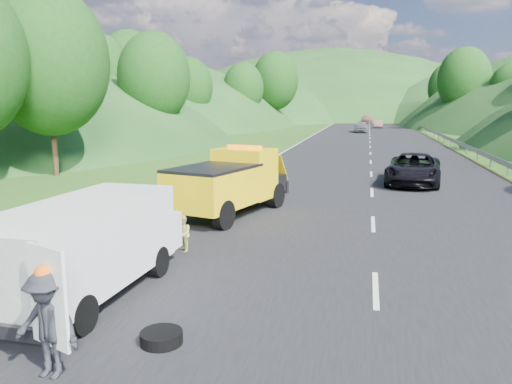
% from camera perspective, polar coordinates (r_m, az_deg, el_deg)
% --- Properties ---
extents(ground, '(320.00, 320.00, 0.00)m').
position_cam_1_polar(ground, '(13.26, 0.22, -7.11)').
color(ground, '#38661E').
rests_on(ground, ground).
extents(road_surface, '(14.00, 200.00, 0.02)m').
position_cam_1_polar(road_surface, '(52.52, 12.89, 5.58)').
color(road_surface, black).
rests_on(road_surface, ground).
extents(guardrail, '(0.06, 140.00, 1.52)m').
position_cam_1_polar(guardrail, '(65.43, 19.30, 6.10)').
color(guardrail, gray).
rests_on(guardrail, ground).
extents(tree_line_left, '(14.00, 140.00, 14.00)m').
position_cam_1_polar(tree_line_left, '(75.66, -4.18, 7.10)').
color(tree_line_left, '#1F4F17').
rests_on(tree_line_left, ground).
extents(hills_backdrop, '(201.00, 288.60, 44.00)m').
position_cam_1_polar(hills_backdrop, '(147.17, 14.17, 8.27)').
color(hills_backdrop, '#2D5B23').
rests_on(hills_backdrop, ground).
extents(tow_truck, '(3.44, 5.93, 2.41)m').
position_cam_1_polar(tow_truck, '(17.63, -2.96, 1.13)').
color(tow_truck, black).
rests_on(tow_truck, ground).
extents(white_van, '(3.10, 5.72, 2.01)m').
position_cam_1_polar(white_van, '(10.68, -18.54, -5.55)').
color(white_van, black).
rests_on(white_van, ground).
extents(woman, '(0.53, 0.66, 1.63)m').
position_cam_1_polar(woman, '(15.05, -14.20, -5.32)').
color(woman, silver).
rests_on(woman, ground).
extents(child, '(0.58, 0.60, 0.98)m').
position_cam_1_polar(child, '(13.57, -8.29, -6.80)').
color(child, '#CCCB6C').
rests_on(child, ground).
extents(worker, '(1.06, 0.66, 1.59)m').
position_cam_1_polar(worker, '(8.28, -22.40, -18.97)').
color(worker, black).
rests_on(worker, ground).
extents(suitcase, '(0.39, 0.27, 0.57)m').
position_cam_1_polar(suitcase, '(14.84, -18.60, -4.62)').
color(suitcase, '#625F4A').
rests_on(suitcase, ground).
extents(spare_tire, '(0.71, 0.71, 0.20)m').
position_cam_1_polar(spare_tire, '(8.75, -10.72, -16.72)').
color(spare_tire, black).
rests_on(spare_tire, ground).
extents(passing_suv, '(3.11, 5.63, 1.49)m').
position_cam_1_polar(passing_suv, '(25.69, 17.48, 0.85)').
color(passing_suv, black).
rests_on(passing_suv, ground).
extents(dist_car_a, '(1.79, 4.46, 1.52)m').
position_cam_1_polar(dist_car_a, '(69.87, 11.90, 6.67)').
color(dist_car_a, '#525257').
rests_on(dist_car_a, ground).
extents(dist_car_b, '(1.35, 3.86, 1.27)m').
position_cam_1_polar(dist_car_b, '(83.07, 13.78, 7.11)').
color(dist_car_b, brown).
rests_on(dist_car_b, ground).
extents(dist_car_c, '(2.22, 5.45, 1.58)m').
position_cam_1_polar(dist_car_c, '(102.82, 12.57, 7.67)').
color(dist_car_c, brown).
rests_on(dist_car_c, ground).
extents(dist_car_d, '(1.79, 4.46, 1.52)m').
position_cam_1_polar(dist_car_d, '(120.21, 12.85, 7.98)').
color(dist_car_d, '#3C596B').
rests_on(dist_car_d, ground).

